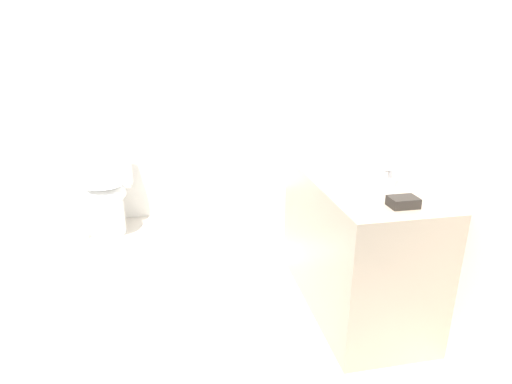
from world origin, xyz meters
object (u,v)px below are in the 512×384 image
bathtub (242,199)px  toilet (108,192)px  sink_basin (359,179)px  amenity_basket (403,202)px  water_bottle_1 (353,150)px  bath_mat (249,257)px  drinking_glass_1 (340,157)px  drinking_glass_2 (365,165)px  water_bottle_0 (339,144)px  toilet_paper_roll (80,233)px  sink_faucet (389,176)px  drinking_glass_0 (389,187)px  water_bottle_2 (350,155)px

bathtub → toilet: size_ratio=1.93×
sink_basin → amenity_basket: 0.38m
water_bottle_1 → bath_mat: size_ratio=0.37×
drinking_glass_1 → drinking_glass_2: size_ratio=0.92×
water_bottle_0 → amenity_basket: (-0.04, -0.95, -0.07)m
water_bottle_0 → amenity_basket: 0.95m
water_bottle_0 → drinking_glass_2: water_bottle_0 is taller
toilet → amenity_basket: amenity_basket is taller
sink_basin → drinking_glass_1: size_ratio=3.13×
bathtub → drinking_glass_2: 1.46m
toilet_paper_roll → bathtub: bearing=1.1°
sink_basin → toilet: bearing=137.4°
sink_faucet → drinking_glass_0: sink_faucet is taller
toilet_paper_roll → drinking_glass_1: bearing=-26.2°
water_bottle_1 → bath_mat: bearing=148.2°
drinking_glass_1 → drinking_glass_2: drinking_glass_2 is taller
toilet → sink_faucet: size_ratio=4.98×
bathtub → sink_faucet: (0.64, -1.38, 0.60)m
sink_faucet → water_bottle_0: bearing=97.4°
toilet → water_bottle_0: 2.03m
water_bottle_1 → toilet_paper_roll: size_ratio=1.71×
water_bottle_0 → bath_mat: (-0.61, 0.19, -0.93)m
bathtub → water_bottle_0: size_ratio=6.95×
water_bottle_1 → drinking_glass_2: (-0.00, -0.18, -0.05)m
water_bottle_1 → amenity_basket: (-0.06, -0.75, -0.07)m
water_bottle_0 → amenity_basket: size_ratio=1.50×
water_bottle_1 → toilet_paper_roll: water_bottle_1 is taller
drinking_glass_2 → bath_mat: bearing=137.7°
water_bottle_1 → amenity_basket: bearing=-94.4°
bathtub → toilet_paper_roll: bathtub is taller
bathtub → drinking_glass_1: bathtub is taller
drinking_glass_0 → amenity_basket: drinking_glass_0 is taller
water_bottle_1 → drinking_glass_1: size_ratio=2.25×
sink_faucet → drinking_glass_0: size_ratio=1.94×
water_bottle_1 → drinking_glass_2: 0.19m
water_bottle_1 → toilet: bearing=147.5°
sink_faucet → water_bottle_2: size_ratio=0.69×
bathtub → water_bottle_2: 1.42m
bathtub → sink_basin: bearing=-71.7°
water_bottle_0 → water_bottle_1: size_ratio=0.98×
water_bottle_0 → drinking_glass_1: 0.18m
bath_mat → bathtub: bearing=85.5°
water_bottle_2 → drinking_glass_2: size_ratio=2.13×
drinking_glass_2 → sink_faucet: bearing=-73.5°
drinking_glass_1 → bathtub: bearing=117.8°
drinking_glass_2 → amenity_basket: size_ratio=0.74×
sink_basin → amenity_basket: sink_basin is taller
drinking_glass_1 → toilet: bearing=147.3°
drinking_glass_1 → bath_mat: bearing=147.8°
amenity_basket → toilet_paper_roll: bearing=138.1°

